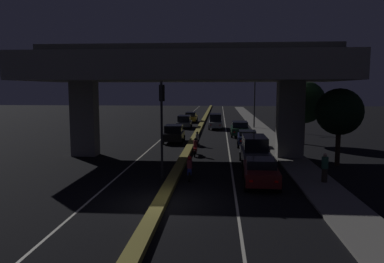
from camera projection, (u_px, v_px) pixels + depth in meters
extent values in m
plane|color=black|center=(161.00, 204.00, 17.23)|extent=(200.00, 200.00, 0.00)
cube|color=beige|center=(175.00, 127.00, 52.16)|extent=(0.12, 126.00, 0.00)
cube|color=beige|center=(225.00, 127.00, 51.65)|extent=(0.12, 126.00, 0.00)
cube|color=olive|center=(200.00, 126.00, 51.89)|extent=(0.63, 126.00, 0.26)
cube|color=slate|center=(265.00, 133.00, 44.36)|extent=(2.31, 126.00, 0.12)
cube|color=gray|center=(85.00, 119.00, 29.61)|extent=(1.93, 1.35, 5.88)
cube|color=gray|center=(290.00, 120.00, 28.43)|extent=(1.93, 1.35, 5.88)
cube|color=gray|center=(185.00, 68.00, 28.57)|extent=(23.74, 9.53, 1.97)
cube|color=#333335|center=(185.00, 49.00, 28.41)|extent=(23.74, 0.40, 0.90)
cylinder|color=black|center=(162.00, 131.00, 21.90)|extent=(0.14, 0.14, 5.73)
cube|color=black|center=(162.00, 93.00, 21.83)|extent=(0.30, 0.28, 0.95)
sphere|color=black|center=(162.00, 88.00, 21.95)|extent=(0.18, 0.18, 0.18)
sphere|color=black|center=(162.00, 93.00, 21.98)|extent=(0.18, 0.18, 0.18)
sphere|color=green|center=(162.00, 98.00, 22.01)|extent=(0.18, 0.18, 0.18)
cylinder|color=#2D2D30|center=(255.00, 98.00, 49.78)|extent=(0.18, 0.18, 8.04)
cylinder|color=#2D2D30|center=(249.00, 69.00, 49.40)|extent=(1.58, 0.10, 0.10)
ellipsoid|color=#F2B759|center=(243.00, 70.00, 49.47)|extent=(0.56, 0.32, 0.24)
cube|color=#591414|center=(261.00, 173.00, 20.60)|extent=(1.91, 4.19, 0.69)
cube|color=black|center=(261.00, 163.00, 20.43)|extent=(1.61, 1.70, 0.46)
cylinder|color=black|center=(244.00, 173.00, 22.08)|extent=(0.22, 0.70, 0.69)
cylinder|color=black|center=(274.00, 174.00, 21.89)|extent=(0.22, 0.70, 0.69)
cylinder|color=black|center=(246.00, 185.00, 19.38)|extent=(0.22, 0.70, 0.69)
cylinder|color=black|center=(280.00, 186.00, 19.20)|extent=(0.22, 0.70, 0.69)
cube|color=red|center=(251.00, 181.00, 18.61)|extent=(0.18, 0.04, 0.11)
cube|color=red|center=(277.00, 182.00, 18.48)|extent=(0.18, 0.04, 0.11)
cube|color=#515459|center=(254.00, 155.00, 26.09)|extent=(1.79, 4.55, 0.77)
cube|color=black|center=(255.00, 143.00, 26.11)|extent=(1.58, 3.28, 0.94)
cylinder|color=black|center=(241.00, 157.00, 27.69)|extent=(0.20, 0.61, 0.61)
cylinder|color=black|center=(264.00, 157.00, 27.56)|extent=(0.20, 0.61, 0.61)
cylinder|color=black|center=(243.00, 165.00, 24.71)|extent=(0.20, 0.61, 0.61)
cylinder|color=black|center=(270.00, 165.00, 24.58)|extent=(0.20, 0.61, 0.61)
cube|color=red|center=(248.00, 161.00, 23.87)|extent=(0.18, 0.03, 0.11)
cube|color=red|center=(268.00, 161.00, 23.78)|extent=(0.18, 0.03, 0.11)
cube|color=#141938|center=(247.00, 139.00, 34.65)|extent=(1.85, 3.98, 0.70)
cube|color=black|center=(247.00, 133.00, 34.39)|extent=(1.58, 1.93, 0.43)
cylinder|color=black|center=(238.00, 140.00, 36.06)|extent=(0.22, 0.70, 0.69)
cylinder|color=black|center=(255.00, 141.00, 35.87)|extent=(0.22, 0.70, 0.69)
cylinder|color=black|center=(238.00, 144.00, 33.50)|extent=(0.22, 0.70, 0.69)
cylinder|color=black|center=(257.00, 145.00, 33.32)|extent=(0.22, 0.70, 0.69)
cube|color=red|center=(241.00, 141.00, 32.76)|extent=(0.18, 0.04, 0.11)
cube|color=red|center=(255.00, 141.00, 32.63)|extent=(0.18, 0.04, 0.11)
cube|color=black|center=(240.00, 130.00, 41.94)|extent=(1.89, 4.50, 0.73)
cube|color=black|center=(240.00, 124.00, 41.86)|extent=(1.67, 2.70, 0.62)
cylinder|color=black|center=(231.00, 132.00, 43.52)|extent=(0.20, 0.61, 0.61)
cylinder|color=black|center=(247.00, 132.00, 43.38)|extent=(0.20, 0.61, 0.61)
cylinder|color=black|center=(232.00, 135.00, 40.58)|extent=(0.20, 0.61, 0.61)
cylinder|color=black|center=(249.00, 135.00, 40.44)|extent=(0.20, 0.61, 0.61)
cube|color=red|center=(235.00, 132.00, 39.74)|extent=(0.18, 0.03, 0.11)
cube|color=red|center=(247.00, 132.00, 39.64)|extent=(0.18, 0.03, 0.11)
cube|color=gray|center=(216.00, 124.00, 49.66)|extent=(1.70, 4.73, 0.71)
cube|color=black|center=(216.00, 117.00, 49.68)|extent=(1.49, 3.40, 0.97)
cylinder|color=black|center=(210.00, 125.00, 51.30)|extent=(0.20, 0.65, 0.65)
cylinder|color=black|center=(222.00, 125.00, 51.19)|extent=(0.20, 0.65, 0.65)
cylinder|color=black|center=(209.00, 127.00, 48.21)|extent=(0.20, 0.65, 0.65)
cylinder|color=black|center=(222.00, 128.00, 48.11)|extent=(0.20, 0.65, 0.65)
cube|color=red|center=(211.00, 125.00, 47.35)|extent=(0.18, 0.03, 0.11)
cube|color=red|center=(220.00, 125.00, 47.27)|extent=(0.18, 0.03, 0.11)
cube|color=black|center=(174.00, 136.00, 37.08)|extent=(1.95, 4.03, 0.73)
cube|color=black|center=(174.00, 128.00, 36.99)|extent=(1.69, 2.43, 0.69)
cylinder|color=black|center=(182.00, 141.00, 35.76)|extent=(0.21, 0.62, 0.61)
cylinder|color=black|center=(163.00, 141.00, 35.86)|extent=(0.21, 0.62, 0.61)
cylinder|color=black|center=(184.00, 138.00, 38.37)|extent=(0.21, 0.62, 0.61)
cylinder|color=black|center=(166.00, 137.00, 38.48)|extent=(0.21, 0.62, 0.61)
cube|color=white|center=(182.00, 134.00, 39.04)|extent=(0.18, 0.03, 0.11)
cube|color=white|center=(170.00, 134.00, 39.12)|extent=(0.18, 0.03, 0.11)
cube|color=#515459|center=(184.00, 123.00, 50.87)|extent=(1.91, 4.21, 0.57)
cube|color=black|center=(184.00, 118.00, 50.69)|extent=(1.67, 3.04, 0.82)
cylinder|color=black|center=(190.00, 127.00, 49.49)|extent=(0.21, 0.61, 0.61)
cylinder|color=black|center=(177.00, 127.00, 49.58)|extent=(0.21, 0.61, 0.61)
cylinder|color=black|center=(191.00, 125.00, 52.22)|extent=(0.21, 0.61, 0.61)
cylinder|color=black|center=(179.00, 125.00, 52.32)|extent=(0.21, 0.61, 0.61)
cube|color=white|center=(190.00, 123.00, 52.93)|extent=(0.18, 0.03, 0.11)
cube|color=white|center=(181.00, 123.00, 53.00)|extent=(0.18, 0.03, 0.11)
cube|color=gold|center=(191.00, 118.00, 59.48)|extent=(1.82, 4.27, 0.66)
cube|color=black|center=(191.00, 114.00, 59.41)|extent=(1.59, 2.57, 0.64)
cylinder|color=black|center=(196.00, 121.00, 58.06)|extent=(0.21, 0.61, 0.60)
cylinder|color=black|center=(185.00, 121.00, 58.20)|extent=(0.21, 0.61, 0.60)
cylinder|color=black|center=(197.00, 120.00, 60.83)|extent=(0.21, 0.61, 0.60)
cylinder|color=black|center=(186.00, 119.00, 60.98)|extent=(0.21, 0.61, 0.60)
cube|color=white|center=(196.00, 118.00, 61.55)|extent=(0.18, 0.03, 0.11)
cube|color=white|center=(188.00, 118.00, 61.66)|extent=(0.18, 0.03, 0.11)
cylinder|color=black|center=(190.00, 172.00, 22.71)|extent=(0.12, 0.55, 0.54)
cylinder|color=black|center=(189.00, 177.00, 21.39)|extent=(0.14, 0.55, 0.54)
cube|color=navy|center=(190.00, 171.00, 22.02)|extent=(0.31, 1.02, 0.32)
cylinder|color=maroon|center=(190.00, 164.00, 21.98)|extent=(0.34, 0.34, 0.49)
sphere|color=#B21919|center=(190.00, 158.00, 21.94)|extent=(0.24, 0.24, 0.24)
cube|color=red|center=(189.00, 174.00, 21.32)|extent=(0.08, 0.04, 0.08)
cylinder|color=black|center=(196.00, 151.00, 30.41)|extent=(0.09, 0.56, 0.56)
cylinder|color=black|center=(195.00, 154.00, 29.10)|extent=(0.11, 0.56, 0.56)
cube|color=maroon|center=(195.00, 149.00, 29.73)|extent=(0.26, 1.02, 0.32)
cylinder|color=maroon|center=(195.00, 144.00, 29.68)|extent=(0.33, 0.33, 0.53)
sphere|color=black|center=(195.00, 139.00, 29.64)|extent=(0.24, 0.24, 0.24)
cube|color=red|center=(195.00, 151.00, 29.02)|extent=(0.08, 0.03, 0.08)
cylinder|color=black|center=(197.00, 142.00, 35.39)|extent=(0.12, 0.56, 0.56)
cylinder|color=black|center=(197.00, 144.00, 34.10)|extent=(0.14, 0.56, 0.56)
cube|color=black|center=(197.00, 141.00, 34.72)|extent=(0.31, 1.00, 0.32)
cylinder|color=beige|center=(197.00, 137.00, 34.68)|extent=(0.34, 0.34, 0.46)
sphere|color=black|center=(197.00, 133.00, 34.64)|extent=(0.24, 0.24, 0.24)
cube|color=red|center=(197.00, 142.00, 34.03)|extent=(0.08, 0.04, 0.08)
cylinder|color=#2D261E|center=(324.00, 175.00, 20.83)|extent=(0.32, 0.32, 0.77)
cylinder|color=#26593F|center=(325.00, 163.00, 20.75)|extent=(0.37, 0.37, 0.64)
sphere|color=tan|center=(325.00, 155.00, 20.70)|extent=(0.21, 0.21, 0.21)
cylinder|color=#2D2116|center=(338.00, 147.00, 25.89)|extent=(0.33, 0.33, 2.54)
sphere|color=black|center=(339.00, 112.00, 25.61)|extent=(3.21, 3.21, 3.21)
cylinder|color=#38281C|center=(303.00, 131.00, 35.89)|extent=(0.38, 0.38, 2.52)
sphere|color=black|center=(304.00, 102.00, 35.57)|extent=(4.06, 4.06, 4.06)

